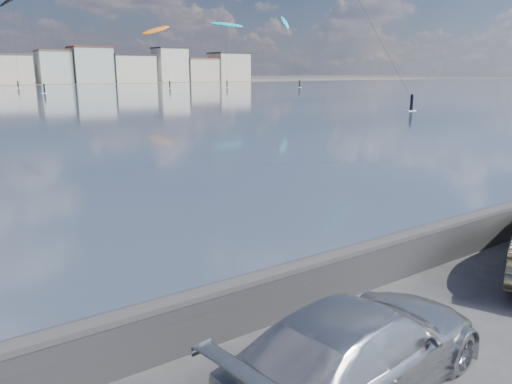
{
  "coord_description": "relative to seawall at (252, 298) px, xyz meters",
  "views": [
    {
      "loc": [
        -4.8,
        -4.28,
        4.67
      ],
      "look_at": [
        1.0,
        4.0,
        2.2
      ],
      "focal_mm": 35.0,
      "sensor_mm": 36.0,
      "label": 1
    }
  ],
  "objects": [
    {
      "name": "seawall",
      "position": [
        0.0,
        0.0,
        0.0
      ],
      "size": [
        400.0,
        0.36,
        1.08
      ],
      "color": "#28282B",
      "rests_on": "ground"
    },
    {
      "name": "car_silver",
      "position": [
        0.23,
        -2.47,
        0.12
      ],
      "size": [
        5.1,
        2.65,
        1.41
      ],
      "primitive_type": "imported",
      "rotation": [
        0.0,
        0.0,
        1.71
      ],
      "color": "#BABEC2",
      "rests_on": "ground"
    },
    {
      "name": "kitesurfer_0",
      "position": [
        88.46,
        111.57,
        16.96
      ],
      "size": [
        4.38,
        12.25,
        20.54
      ],
      "color": "#19BFBF",
      "rests_on": "ground"
    },
    {
      "name": "kitesurfer_8",
      "position": [
        55.76,
        128.03,
        14.66
      ],
      "size": [
        8.43,
        13.37,
        17.58
      ],
      "color": "orange",
      "rests_on": "ground"
    },
    {
      "name": "kitesurfer_14",
      "position": [
        73.06,
        118.99,
        16.4
      ],
      "size": [
        9.83,
        10.4,
        18.56
      ],
      "color": "#19BFBF",
      "rests_on": "ground"
    }
  ]
}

